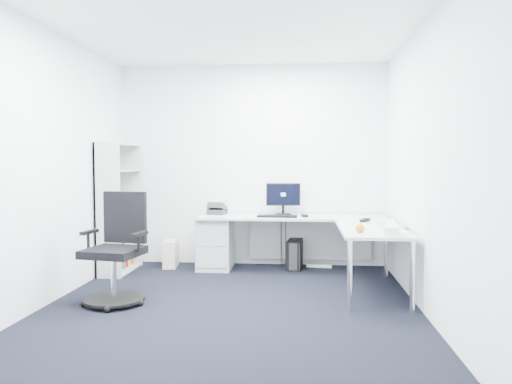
# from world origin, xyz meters

# --- Properties ---
(ground) EXTENTS (4.20, 4.20, 0.00)m
(ground) POSITION_xyz_m (0.00, 0.00, 0.00)
(ground) COLOR black
(ceiling) EXTENTS (4.20, 4.20, 0.00)m
(ceiling) POSITION_xyz_m (0.00, 0.00, 2.70)
(ceiling) COLOR white
(wall_back) EXTENTS (3.60, 0.02, 2.70)m
(wall_back) POSITION_xyz_m (0.00, 2.10, 1.35)
(wall_back) COLOR white
(wall_back) RESTS_ON ground
(wall_front) EXTENTS (3.60, 0.02, 2.70)m
(wall_front) POSITION_xyz_m (0.00, -2.10, 1.35)
(wall_front) COLOR white
(wall_front) RESTS_ON ground
(wall_left) EXTENTS (0.02, 4.20, 2.70)m
(wall_left) POSITION_xyz_m (-1.80, 0.00, 1.35)
(wall_left) COLOR white
(wall_left) RESTS_ON ground
(wall_right) EXTENTS (0.02, 4.20, 2.70)m
(wall_right) POSITION_xyz_m (1.80, 0.00, 1.35)
(wall_right) COLOR white
(wall_right) RESTS_ON ground
(l_desk) EXTENTS (2.40, 1.34, 0.70)m
(l_desk) POSITION_xyz_m (0.55, 1.40, 0.35)
(l_desk) COLOR #B5B7B7
(l_desk) RESTS_ON ground
(drawer_pedestal) EXTENTS (0.43, 0.53, 0.66)m
(drawer_pedestal) POSITION_xyz_m (-0.45, 1.74, 0.33)
(drawer_pedestal) COLOR #B5B7B7
(drawer_pedestal) RESTS_ON ground
(bookshelf) EXTENTS (0.32, 0.82, 1.63)m
(bookshelf) POSITION_xyz_m (-1.62, 1.45, 0.82)
(bookshelf) COLOR #B4B7B6
(bookshelf) RESTS_ON ground
(task_chair) EXTENTS (0.70, 0.70, 1.09)m
(task_chair) POSITION_xyz_m (-1.16, 0.02, 0.55)
(task_chair) COLOR black
(task_chair) RESTS_ON ground
(black_pc_tower) EXTENTS (0.22, 0.41, 0.38)m
(black_pc_tower) POSITION_xyz_m (0.59, 1.83, 0.19)
(black_pc_tower) COLOR black
(black_pc_tower) RESTS_ON ground
(beige_pc_tower) EXTENTS (0.20, 0.38, 0.35)m
(beige_pc_tower) POSITION_xyz_m (-1.06, 1.79, 0.18)
(beige_pc_tower) COLOR beige
(beige_pc_tower) RESTS_ON ground
(power_strip) EXTENTS (0.34, 0.09, 0.04)m
(power_strip) POSITION_xyz_m (0.91, 1.93, 0.02)
(power_strip) COLOR white
(power_strip) RESTS_ON ground
(monitor) EXTENTS (0.46, 0.19, 0.43)m
(monitor) POSITION_xyz_m (0.43, 1.89, 0.92)
(monitor) COLOR black
(monitor) RESTS_ON l_desk
(black_keyboard) EXTENTS (0.51, 0.20, 0.02)m
(black_keyboard) POSITION_xyz_m (0.37, 1.61, 0.71)
(black_keyboard) COLOR black
(black_keyboard) RESTS_ON l_desk
(mouse) EXTENTS (0.09, 0.12, 0.03)m
(mouse) POSITION_xyz_m (0.71, 1.65, 0.72)
(mouse) COLOR black
(mouse) RESTS_ON l_desk
(desk_phone) EXTENTS (0.26, 0.26, 0.16)m
(desk_phone) POSITION_xyz_m (-0.44, 1.88, 0.78)
(desk_phone) COLOR #28282A
(desk_phone) RESTS_ON l_desk
(laptop) EXTENTS (0.39, 0.38, 0.25)m
(laptop) POSITION_xyz_m (1.65, 0.83, 0.83)
(laptop) COLOR silver
(laptop) RESTS_ON l_desk
(white_keyboard) EXTENTS (0.14, 0.39, 0.01)m
(white_keyboard) POSITION_xyz_m (1.32, 0.74, 0.71)
(white_keyboard) COLOR white
(white_keyboard) RESTS_ON l_desk
(headphones) EXTENTS (0.20, 0.24, 0.05)m
(headphones) POSITION_xyz_m (1.41, 1.24, 0.73)
(headphones) COLOR black
(headphones) RESTS_ON l_desk
(orange_fruit) EXTENTS (0.09, 0.09, 0.09)m
(orange_fruit) POSITION_xyz_m (1.25, 0.29, 0.74)
(orange_fruit) COLOR orange
(orange_fruit) RESTS_ON l_desk
(tissue_box) EXTENTS (0.16, 0.26, 0.09)m
(tissue_box) POSITION_xyz_m (1.52, 0.13, 0.74)
(tissue_box) COLOR white
(tissue_box) RESTS_ON l_desk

